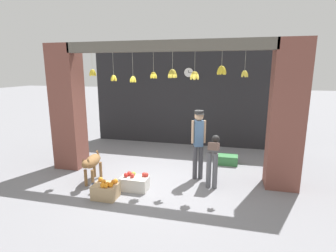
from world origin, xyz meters
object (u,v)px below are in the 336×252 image
at_px(produce_box_green, 228,160).
at_px(worker_stooping, 213,155).
at_px(dog, 92,163).
at_px(fruit_crate_apples, 135,183).
at_px(shopkeeper, 198,139).
at_px(fruit_crate_oranges, 106,190).
at_px(wall_clock, 189,72).
at_px(water_bottle, 94,188).

bearing_deg(produce_box_green, worker_stooping, -102.71).
xyz_separation_m(dog, fruit_crate_apples, (1.09, -0.13, -0.32)).
distance_m(shopkeeper, fruit_crate_oranges, 2.37).
height_order(dog, fruit_crate_oranges, dog).
bearing_deg(shopkeeper, wall_clock, -96.25).
distance_m(fruit_crate_apples, water_bottle, 0.88).
bearing_deg(worker_stooping, dog, -166.15).
bearing_deg(worker_stooping, wall_clock, 111.70).
bearing_deg(fruit_crate_apples, wall_clock, 81.70).
xyz_separation_m(dog, wall_clock, (1.64, 3.62, 2.01)).
xyz_separation_m(shopkeeper, wall_clock, (-0.73, 2.83, 1.50)).
bearing_deg(wall_clock, fruit_crate_oranges, -103.01).
height_order(dog, water_bottle, dog).
bearing_deg(produce_box_green, fruit_crate_oranges, -132.51).
relative_size(fruit_crate_oranges, water_bottle, 2.14).
xyz_separation_m(worker_stooping, fruit_crate_oranges, (-2.08, -1.22, -0.53)).
bearing_deg(dog, fruit_crate_oranges, 38.10).
distance_m(dog, fruit_crate_oranges, 0.96).
bearing_deg(produce_box_green, fruit_crate_apples, -132.90).
height_order(dog, worker_stooping, worker_stooping).
height_order(dog, wall_clock, wall_clock).
bearing_deg(worker_stooping, shopkeeper, 152.74).
xyz_separation_m(fruit_crate_oranges, water_bottle, (-0.36, 0.14, -0.06)).
bearing_deg(worker_stooping, fruit_crate_oranges, -147.86).
relative_size(worker_stooping, fruit_crate_apples, 1.78).
xyz_separation_m(worker_stooping, fruit_crate_apples, (-1.65, -0.72, -0.54)).
xyz_separation_m(produce_box_green, wall_clock, (-1.41, 1.64, 2.37)).
bearing_deg(dog, fruit_crate_apples, 75.32).
distance_m(worker_stooping, produce_box_green, 1.54).
distance_m(fruit_crate_oranges, produce_box_green, 3.55).
xyz_separation_m(fruit_crate_oranges, fruit_crate_apples, (0.44, 0.50, -0.01)).
distance_m(dog, wall_clock, 4.46).
bearing_deg(produce_box_green, dog, -147.03).
height_order(fruit_crate_apples, water_bottle, fruit_crate_apples).
bearing_deg(wall_clock, produce_box_green, -49.25).
bearing_deg(water_bottle, wall_clock, 71.93).
relative_size(produce_box_green, wall_clock, 1.70).
bearing_deg(shopkeeper, fruit_crate_oranges, 19.24).
bearing_deg(water_bottle, fruit_crate_apples, 24.59).
height_order(worker_stooping, fruit_crate_oranges, worker_stooping).
relative_size(worker_stooping, produce_box_green, 1.96).
bearing_deg(fruit_crate_apples, dog, 173.17).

